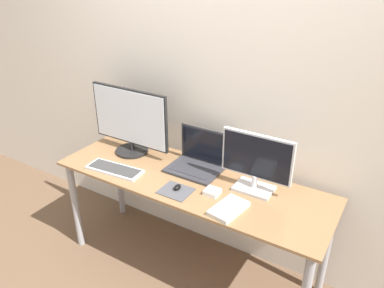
# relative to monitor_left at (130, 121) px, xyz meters

# --- Properties ---
(wall_back) EXTENTS (7.00, 0.05, 2.50)m
(wall_back) POSITION_rel_monitor_left_xyz_m (0.57, 0.27, 0.25)
(wall_back) COLOR silver
(wall_back) RESTS_ON ground_plane
(desk) EXTENTS (1.86, 0.61, 0.76)m
(desk) POSITION_rel_monitor_left_xyz_m (0.57, -0.10, -0.36)
(desk) COLOR olive
(desk) RESTS_ON ground_plane
(monitor_left) EXTENTS (0.64, 0.24, 0.49)m
(monitor_left) POSITION_rel_monitor_left_xyz_m (0.00, 0.00, 0.00)
(monitor_left) COLOR black
(monitor_left) RESTS_ON desk
(monitor_right) EXTENTS (0.45, 0.17, 0.38)m
(monitor_right) POSITION_rel_monitor_left_xyz_m (0.98, -0.00, -0.05)
(monitor_right) COLOR silver
(monitor_right) RESTS_ON desk
(laptop) EXTENTS (0.35, 0.26, 0.27)m
(laptop) POSITION_rel_monitor_left_xyz_m (0.54, 0.05, -0.18)
(laptop) COLOR #333338
(laptop) RESTS_ON desk
(keyboard) EXTENTS (0.41, 0.18, 0.02)m
(keyboard) POSITION_rel_monitor_left_xyz_m (0.08, -0.28, -0.24)
(keyboard) COLOR silver
(keyboard) RESTS_ON desk
(mousepad) EXTENTS (0.19, 0.17, 0.00)m
(mousepad) POSITION_rel_monitor_left_xyz_m (0.58, -0.27, -0.24)
(mousepad) COLOR #47474C
(mousepad) RESTS_ON desk
(mouse) EXTENTS (0.04, 0.06, 0.03)m
(mouse) POSITION_rel_monitor_left_xyz_m (0.58, -0.25, -0.23)
(mouse) COLOR black
(mouse) RESTS_ON mousepad
(book) EXTENTS (0.18, 0.26, 0.03)m
(book) POSITION_rel_monitor_left_xyz_m (0.94, -0.28, -0.23)
(book) COLOR silver
(book) RESTS_ON desk
(power_brick) EXTENTS (0.09, 0.09, 0.03)m
(power_brick) POSITION_rel_monitor_left_xyz_m (0.78, -0.18, -0.23)
(power_brick) COLOR white
(power_brick) RESTS_ON desk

